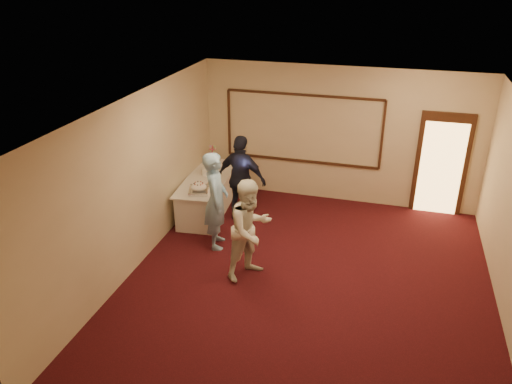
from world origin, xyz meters
TOP-DOWN VIEW (x-y plane):
  - floor at (0.00, 0.00)m, footprint 7.00×7.00m
  - room_walls at (0.00, 0.00)m, footprint 6.04×7.04m
  - wall_molding at (-0.80, 3.47)m, footprint 3.45×0.04m
  - doorway at (2.15, 3.45)m, footprint 1.05×0.07m
  - buffet_table at (-2.56, 2.17)m, footprint 1.06×2.31m
  - pavlova_tray at (-2.46, 1.43)m, footprint 0.49×0.56m
  - cupcake_stand at (-2.76, 3.02)m, footprint 0.30×0.30m
  - plate_stack_a at (-2.63, 2.29)m, footprint 0.21×0.21m
  - plate_stack_b at (-2.43, 2.58)m, footprint 0.21×0.21m
  - tart at (-2.31, 1.83)m, footprint 0.26×0.26m
  - man at (-1.88, 0.85)m, footprint 0.62×0.78m
  - woman at (-0.99, 0.07)m, footprint 1.03×1.09m
  - guest at (-1.74, 1.97)m, footprint 1.14×0.63m
  - camera_flash at (-1.63, 1.87)m, footprint 0.07×0.04m

SIDE VIEW (x-z plane):
  - floor at x=0.00m, z-range 0.00..0.00m
  - buffet_table at x=-2.56m, z-range 0.00..0.77m
  - tart at x=-2.31m, z-range 0.77..0.82m
  - pavlova_tray at x=-2.46m, z-range 0.76..0.95m
  - plate_stack_b at x=-2.43m, z-range 0.77..0.94m
  - plate_stack_a at x=-2.63m, z-range 0.77..0.94m
  - woman at x=-0.99m, z-range 0.00..1.77m
  - guest at x=-1.74m, z-range 0.00..1.83m
  - cupcake_stand at x=-2.76m, z-range 0.71..1.15m
  - man at x=-1.88m, z-range 0.00..1.87m
  - doorway at x=2.15m, z-range -0.02..2.18m
  - camera_flash at x=-1.63m, z-range 1.32..1.37m
  - wall_molding at x=-0.80m, z-range 0.83..2.38m
  - room_walls at x=0.00m, z-range 0.52..3.54m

